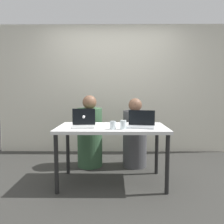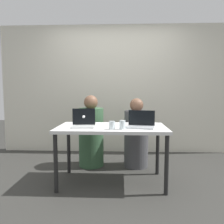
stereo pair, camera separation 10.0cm
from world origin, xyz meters
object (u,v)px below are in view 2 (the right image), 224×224
laptop_front_right (141,124)px  laptop_front_left (83,123)px  laptop_back_left (85,121)px  person_on_left (91,135)px  water_glass_center (112,126)px  person_on_right (136,136)px  water_glass_right (122,125)px

laptop_front_right → laptop_front_left: 0.73m
laptop_back_left → person_on_left: bearing=-93.8°
water_glass_center → person_on_left: bearing=113.5°
person_on_right → water_glass_right: 0.95m
person_on_right → laptop_back_left: size_ratio=3.57×
person_on_left → laptop_front_right: size_ratio=3.02×
person_on_right → person_on_left: bearing=9.0°
person_on_left → water_glass_right: person_on_left is taller
person_on_left → laptop_back_left: size_ratio=3.73×
person_on_right → laptop_back_left: (-0.73, -0.57, 0.32)m
laptop_front_right → person_on_left: bearing=148.7°
person_on_right → water_glass_right: size_ratio=10.12×
person_on_left → laptop_back_left: 0.64m
laptop_front_right → water_glass_right: 0.27m
laptop_front_left → water_glass_center: laptop_front_left is taller
person_on_left → person_on_right: bearing=-164.3°
person_on_left → laptop_front_right: person_on_left is taller
person_on_right → water_glass_right: (-0.23, -0.87, 0.32)m
person_on_right → laptop_back_left: 0.98m
water_glass_center → laptop_front_left: bearing=157.5°
laptop_front_right → water_glass_center: 0.38m
laptop_front_left → water_glass_center: 0.41m
person_on_left → water_glass_right: 1.04m
laptop_front_left → water_glass_right: bearing=-23.1°
person_on_right → water_glass_center: 0.98m
laptop_back_left → water_glass_right: 0.59m
person_on_left → person_on_right: (0.73, 0.00, -0.02)m
laptop_front_right → water_glass_right: bearing=-134.4°
person_on_left → laptop_back_left: bearing=105.0°
laptop_front_right → water_glass_right: (-0.23, -0.15, 0.00)m
person_on_left → laptop_front_left: person_on_left is taller
laptop_front_right → water_glass_right: size_ratio=3.49×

